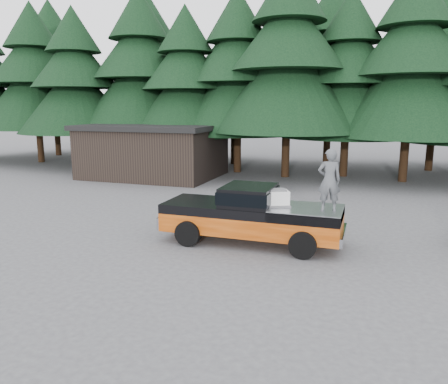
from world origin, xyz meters
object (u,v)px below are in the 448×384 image
(air_compressor, at_px, (277,198))
(man_on_bed, at_px, (329,180))
(pickup_truck, at_px, (251,223))
(utility_building, at_px, (154,150))

(air_compressor, relative_size, man_on_bed, 0.36)
(pickup_truck, bearing_deg, man_on_bed, -5.46)
(air_compressor, height_order, utility_building, utility_building)
(pickup_truck, relative_size, utility_building, 0.71)
(man_on_bed, bearing_deg, utility_building, -59.47)
(pickup_truck, distance_m, air_compressor, 1.24)
(air_compressor, height_order, man_on_bed, man_on_bed)
(pickup_truck, bearing_deg, air_compressor, -0.80)
(pickup_truck, height_order, air_compressor, air_compressor)
(pickup_truck, relative_size, man_on_bed, 3.15)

